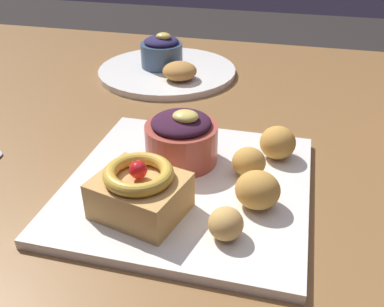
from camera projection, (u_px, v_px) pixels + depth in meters
The scene contains 11 objects.
dining_table at pixel (184, 170), 0.74m from camera, with size 1.38×0.91×0.73m.
front_plate at pixel (188, 185), 0.53m from camera, with size 0.29×0.29×0.01m, color white.
cake_slice at pixel (140, 191), 0.46m from camera, with size 0.11×0.10×0.07m.
berry_ramekin at pixel (181, 138), 0.55m from camera, with size 0.09×0.09×0.07m.
fritter_front at pixel (249, 162), 0.53m from camera, with size 0.04×0.04×0.04m, color gold.
fritter_middle at pixel (226, 224), 0.43m from camera, with size 0.04×0.04×0.03m, color tan.
fritter_back at pixel (258, 190), 0.48m from camera, with size 0.05×0.05×0.04m, color gold.
fritter_extra at pixel (278, 143), 0.57m from camera, with size 0.05×0.05×0.04m, color gold.
back_plate at pixel (167, 71), 0.87m from camera, with size 0.28×0.28×0.01m, color white.
back_ramekin at pixel (162, 52), 0.86m from camera, with size 0.08×0.08×0.07m.
back_pastry at pixel (180, 71), 0.81m from camera, with size 0.06×0.06×0.03m, color #B77F3D.
Camera 1 is at (0.16, -0.60, 1.04)m, focal length 40.19 mm.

